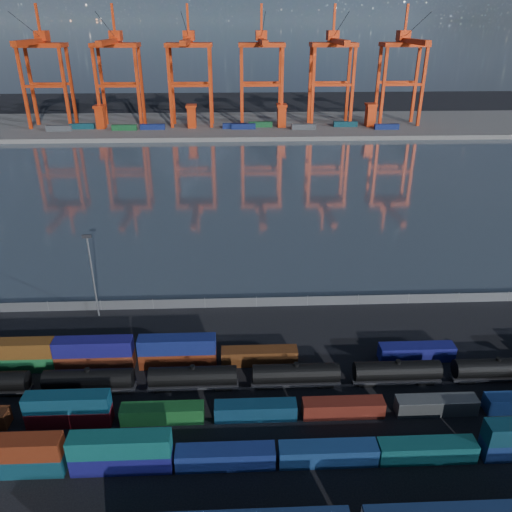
{
  "coord_description": "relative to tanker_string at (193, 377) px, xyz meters",
  "views": [
    {
      "loc": [
        -3.6,
        -55.83,
        50.58
      ],
      "look_at": [
        0.0,
        30.0,
        10.0
      ],
      "focal_mm": 35.0,
      "sensor_mm": 36.0,
      "label": 1
    }
  ],
  "objects": [
    {
      "name": "container_row_north",
      "position": [
        -14.8,
        5.83,
        0.05
      ],
      "size": [
        140.87,
        2.5,
        5.33
      ],
      "color": "navy",
      "rests_on": "ground"
    },
    {
      "name": "container_row_mid",
      "position": [
        10.69,
        -6.53,
        -0.47
      ],
      "size": [
        141.02,
        2.34,
        4.98
      ],
      "color": "#3B3E40",
      "rests_on": "ground"
    },
    {
      "name": "container_row_south",
      "position": [
        11.96,
        -14.69,
        -0.04
      ],
      "size": [
        139.78,
        2.52,
        5.37
      ],
      "color": "#3D4042",
      "rests_on": "ground"
    },
    {
      "name": "waterfront_fence",
      "position": [
        10.54,
        23.54,
        -1.1
      ],
      "size": [
        160.12,
        0.12,
        2.2
      ],
      "color": "#595B5E",
      "rests_on": "ground"
    },
    {
      "name": "far_quay",
      "position": [
        10.54,
        205.54,
        -1.1
      ],
      "size": [
        700.0,
        70.0,
        2.0
      ],
      "primitive_type": "cube",
      "color": "#514F4C",
      "rests_on": "ground"
    },
    {
      "name": "tanker_string",
      "position": [
        0.0,
        0.0,
        0.0
      ],
      "size": [
        137.62,
        2.93,
        4.19
      ],
      "color": "black",
      "rests_on": "ground"
    },
    {
      "name": "ground",
      "position": [
        10.54,
        -4.46,
        -2.1
      ],
      "size": [
        700.0,
        700.0,
        0.0
      ],
      "primitive_type": "plane",
      "color": "black",
      "rests_on": "ground"
    },
    {
      "name": "yard_light_mast",
      "position": [
        -19.46,
        21.54,
        7.2
      ],
      "size": [
        1.6,
        0.4,
        16.6
      ],
      "color": "slate",
      "rests_on": "ground"
    },
    {
      "name": "gantry_cranes",
      "position": [
        3.04,
        199.0,
        33.48
      ],
      "size": [
        197.32,
        42.86,
        58.04
      ],
      "color": "red",
      "rests_on": "ground"
    },
    {
      "name": "harbor_water",
      "position": [
        10.54,
        100.54,
        -2.09
      ],
      "size": [
        700.0,
        700.0,
        0.0
      ],
      "primitive_type": "plane",
      "color": "#333F4A",
      "rests_on": "ground"
    },
    {
      "name": "quay_containers",
      "position": [
        -0.46,
        191.0,
        1.2
      ],
      "size": [
        172.58,
        10.99,
        2.6
      ],
      "color": "navy",
      "rests_on": "far_quay"
    },
    {
      "name": "straddle_carriers",
      "position": [
        8.04,
        195.54,
        5.72
      ],
      "size": [
        140.0,
        7.0,
        11.1
      ],
      "color": "red",
      "rests_on": "far_quay"
    }
  ]
}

